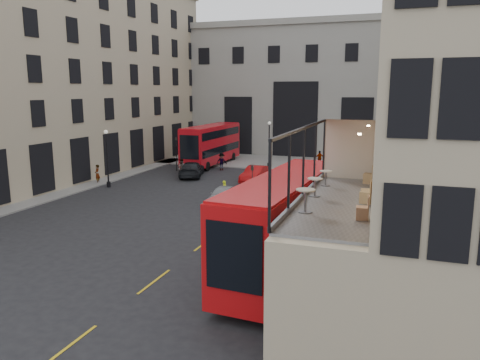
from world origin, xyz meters
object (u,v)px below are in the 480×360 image
(traffic_light_far, at_px, (176,149))
(car_a, at_px, (222,195))
(cafe_chair_b, at_px, (366,194))
(street_lamp_b, at_px, (269,147))
(cafe_table_far, at_px, (326,176))
(car_b, at_px, (255,174))
(street_lamp_a, at_px, (107,162))
(pedestrian_a, at_px, (182,168))
(bus_near, at_px, (284,220))
(car_c, at_px, (192,169))
(cafe_table_mid, at_px, (315,184))
(traffic_light_near, at_px, (252,185))
(bicycle, at_px, (249,201))
(cafe_chair_c, at_px, (367,197))
(pedestrian_e, at_px, (97,174))
(cyclist, at_px, (225,190))
(pedestrian_d, at_px, (345,159))
(cafe_chair_d, at_px, (369,178))
(pedestrian_c, at_px, (320,158))
(cafe_chair_a, at_px, (363,212))
(cafe_table_near, at_px, (306,197))
(bus_far, at_px, (212,143))
(pedestrian_b, at_px, (222,162))

(traffic_light_far, xyz_separation_m, car_a, (10.41, -12.53, -1.73))
(car_a, height_order, cafe_chair_b, cafe_chair_b)
(street_lamp_b, relative_size, cafe_table_far, 7.67)
(car_b, distance_m, cafe_chair_b, 27.47)
(street_lamp_b, relative_size, cafe_chair_b, 6.43)
(street_lamp_a, relative_size, pedestrian_a, 2.83)
(cafe_chair_b, bearing_deg, bus_near, 146.38)
(street_lamp_a, xyz_separation_m, car_c, (5.07, 7.40, -1.61))
(pedestrian_a, distance_m, cafe_table_mid, 30.73)
(cafe_chair_b, bearing_deg, cafe_table_far, 130.26)
(traffic_light_near, height_order, bicycle, traffic_light_near)
(pedestrian_a, bearing_deg, street_lamp_b, 63.95)
(cafe_chair_c, bearing_deg, pedestrian_e, 144.22)
(cyclist, height_order, pedestrian_d, pedestrian_d)
(bicycle, distance_m, cafe_chair_d, 15.45)
(traffic_light_near, relative_size, pedestrian_c, 2.13)
(traffic_light_near, distance_m, pedestrian_c, 25.15)
(cafe_chair_a, height_order, cafe_chair_c, cafe_chair_c)
(cyclist, height_order, cafe_table_mid, cafe_table_mid)
(pedestrian_d, bearing_deg, car_b, 100.85)
(pedestrian_d, xyz_separation_m, cafe_table_mid, (2.98, -37.03, 4.28))
(street_lamp_a, distance_m, cafe_table_mid, 28.57)
(car_c, distance_m, bicycle, 13.97)
(street_lamp_a, bearing_deg, cafe_table_near, -41.83)
(bus_near, xyz_separation_m, cafe_chair_b, (3.96, -2.64, 2.14))
(bus_far, distance_m, car_a, 19.73)
(car_a, xyz_separation_m, bicycle, (2.27, -0.20, -0.30))
(cafe_chair_b, bearing_deg, car_a, 128.84)
(traffic_light_far, distance_m, pedestrian_e, 9.89)
(bicycle, relative_size, pedestrian_c, 0.85)
(traffic_light_near, xyz_separation_m, pedestrian_e, (-18.00, 7.08, -1.50))
(pedestrian_c, distance_m, cafe_chair_b, 37.68)
(street_lamp_b, distance_m, cafe_chair_b, 36.19)
(bus_near, relative_size, pedestrian_b, 6.35)
(car_b, height_order, pedestrian_b, pedestrian_b)
(cafe_chair_a, bearing_deg, traffic_light_near, 120.64)
(cafe_table_near, relative_size, cafe_table_mid, 1.11)
(car_a, bearing_deg, cafe_table_far, -54.67)
(pedestrian_e, bearing_deg, traffic_light_far, 139.27)
(traffic_light_far, bearing_deg, cafe_table_near, -55.75)
(pedestrian_b, distance_m, cafe_chair_a, 37.43)
(cafe_chair_c, bearing_deg, bus_near, 141.78)
(street_lamp_b, relative_size, bus_far, 0.44)
(pedestrian_c, bearing_deg, pedestrian_a, 13.26)
(street_lamp_a, height_order, bicycle, street_lamp_a)
(cafe_chair_a, bearing_deg, pedestrian_b, 118.91)
(cafe_table_mid, height_order, cafe_table_far, cafe_table_mid)
(car_c, height_order, cafe_table_near, cafe_table_near)
(bicycle, bearing_deg, car_c, 23.30)
(car_b, height_order, cafe_chair_a, cafe_chair_a)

